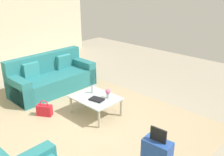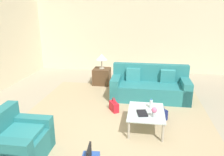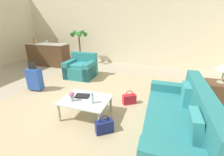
{
  "view_description": "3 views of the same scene",
  "coord_description": "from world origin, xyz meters",
  "px_view_note": "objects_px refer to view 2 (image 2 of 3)",
  "views": [
    {
      "loc": [
        -3.11,
        2.71,
        2.7
      ],
      "look_at": [
        -0.14,
        -0.43,
        1.0
      ],
      "focal_mm": 40.0,
      "sensor_mm": 36.0,
      "label": 1
    },
    {
      "loc": [
        -3.8,
        -0.42,
        2.43
      ],
      "look_at": [
        0.88,
        0.3,
        0.96
      ],
      "focal_mm": 35.0,
      "sensor_mm": 36.0,
      "label": 2
    },
    {
      "loc": [
        1.77,
        -2.92,
        1.9
      ],
      "look_at": [
        0.77,
        0.11,
        0.7
      ],
      "focal_mm": 24.0,
      "sensor_mm": 36.0,
      "label": 3
    }
  ],
  "objects_px": {
    "side_table": "(102,76)",
    "handbag_red": "(114,106)",
    "armchair": "(15,143)",
    "coffee_table": "(146,114)",
    "couch": "(150,87)",
    "water_bottle": "(151,104)",
    "handbag_navy": "(161,113)",
    "coffee_table_book": "(142,113)",
    "flower_vase": "(154,111)",
    "table_lamp": "(102,57)"
  },
  "relations": [
    {
      "from": "coffee_table",
      "to": "handbag_navy",
      "type": "distance_m",
      "value": 0.69
    },
    {
      "from": "couch",
      "to": "water_bottle",
      "type": "bearing_deg",
      "value": 180.0
    },
    {
      "from": "couch",
      "to": "coffee_table",
      "type": "xyz_separation_m",
      "value": [
        -1.8,
        0.1,
        0.05
      ]
    },
    {
      "from": "flower_vase",
      "to": "side_table",
      "type": "height_order",
      "value": "flower_vase"
    },
    {
      "from": "armchair",
      "to": "table_lamp",
      "type": "bearing_deg",
      "value": -9.24
    },
    {
      "from": "armchair",
      "to": "handbag_red",
      "type": "bearing_deg",
      "value": -33.81
    },
    {
      "from": "coffee_table",
      "to": "water_bottle",
      "type": "relative_size",
      "value": 4.75
    },
    {
      "from": "side_table",
      "to": "handbag_red",
      "type": "distance_m",
      "value": 2.17
    },
    {
      "from": "water_bottle",
      "to": "coffee_table_book",
      "type": "relative_size",
      "value": 0.71
    },
    {
      "from": "couch",
      "to": "coffee_table",
      "type": "relative_size",
      "value": 2.23
    },
    {
      "from": "armchair",
      "to": "coffee_table",
      "type": "relative_size",
      "value": 1.01
    },
    {
      "from": "flower_vase",
      "to": "side_table",
      "type": "relative_size",
      "value": 0.37
    },
    {
      "from": "armchair",
      "to": "coffee_table",
      "type": "distance_m",
      "value": 2.53
    },
    {
      "from": "armchair",
      "to": "side_table",
      "type": "height_order",
      "value": "armchair"
    },
    {
      "from": "side_table",
      "to": "table_lamp",
      "type": "height_order",
      "value": "table_lamp"
    },
    {
      "from": "table_lamp",
      "to": "coffee_table_book",
      "type": "bearing_deg",
      "value": -154.07
    },
    {
      "from": "water_bottle",
      "to": "side_table",
      "type": "relative_size",
      "value": 0.36
    },
    {
      "from": "couch",
      "to": "side_table",
      "type": "height_order",
      "value": "couch"
    },
    {
      "from": "couch",
      "to": "handbag_navy",
      "type": "height_order",
      "value": "couch"
    },
    {
      "from": "side_table",
      "to": "table_lamp",
      "type": "bearing_deg",
      "value": 180.0
    },
    {
      "from": "coffee_table",
      "to": "handbag_red",
      "type": "height_order",
      "value": "coffee_table"
    },
    {
      "from": "couch",
      "to": "handbag_red",
      "type": "relative_size",
      "value": 6.04
    },
    {
      "from": "couch",
      "to": "coffee_table_book",
      "type": "xyz_separation_m",
      "value": [
        -1.92,
        0.18,
        0.11
      ]
    },
    {
      "from": "water_bottle",
      "to": "flower_vase",
      "type": "bearing_deg",
      "value": -173.21
    },
    {
      "from": "water_bottle",
      "to": "side_table",
      "type": "height_order",
      "value": "water_bottle"
    },
    {
      "from": "water_bottle",
      "to": "coffee_table_book",
      "type": "xyz_separation_m",
      "value": [
        -0.32,
        0.18,
        -0.08
      ]
    },
    {
      "from": "couch",
      "to": "coffee_table",
      "type": "height_order",
      "value": "couch"
    },
    {
      "from": "handbag_red",
      "to": "couch",
      "type": "bearing_deg",
      "value": -40.47
    },
    {
      "from": "coffee_table_book",
      "to": "handbag_navy",
      "type": "height_order",
      "value": "coffee_table_book"
    },
    {
      "from": "coffee_table",
      "to": "coffee_table_book",
      "type": "xyz_separation_m",
      "value": [
        -0.12,
        0.08,
        0.06
      ]
    },
    {
      "from": "armchair",
      "to": "table_lamp",
      "type": "distance_m",
      "value": 4.2
    },
    {
      "from": "flower_vase",
      "to": "handbag_red",
      "type": "bearing_deg",
      "value": 43.84
    },
    {
      "from": "couch",
      "to": "flower_vase",
      "type": "height_order",
      "value": "couch"
    },
    {
      "from": "armchair",
      "to": "water_bottle",
      "type": "xyz_separation_m",
      "value": [
        1.5,
        -2.27,
        0.21
      ]
    },
    {
      "from": "coffee_table",
      "to": "handbag_navy",
      "type": "relative_size",
      "value": 2.71
    },
    {
      "from": "side_table",
      "to": "couch",
      "type": "bearing_deg",
      "value": -122.02
    },
    {
      "from": "couch",
      "to": "handbag_navy",
      "type": "relative_size",
      "value": 6.04
    },
    {
      "from": "side_table",
      "to": "handbag_red",
      "type": "bearing_deg",
      "value": -160.8
    },
    {
      "from": "couch",
      "to": "coffee_table_book",
      "type": "distance_m",
      "value": 1.93
    },
    {
      "from": "coffee_table",
      "to": "coffee_table_book",
      "type": "bearing_deg",
      "value": 146.31
    },
    {
      "from": "flower_vase",
      "to": "handbag_navy",
      "type": "height_order",
      "value": "flower_vase"
    },
    {
      "from": "side_table",
      "to": "handbag_red",
      "type": "xyz_separation_m",
      "value": [
        -2.04,
        -0.71,
        -0.14
      ]
    },
    {
      "from": "coffee_table_book",
      "to": "handbag_red",
      "type": "bearing_deg",
      "value": 27.53
    },
    {
      "from": "couch",
      "to": "table_lamp",
      "type": "height_order",
      "value": "table_lamp"
    },
    {
      "from": "coffee_table",
      "to": "coffee_table_book",
      "type": "height_order",
      "value": "coffee_table_book"
    },
    {
      "from": "water_bottle",
      "to": "coffee_table_book",
      "type": "bearing_deg",
      "value": 150.64
    },
    {
      "from": "couch",
      "to": "armchair",
      "type": "distance_m",
      "value": 3.84
    },
    {
      "from": "coffee_table",
      "to": "water_bottle",
      "type": "distance_m",
      "value": 0.27
    },
    {
      "from": "water_bottle",
      "to": "coffee_table",
      "type": "bearing_deg",
      "value": 153.43
    },
    {
      "from": "coffee_table_book",
      "to": "handbag_red",
      "type": "height_order",
      "value": "coffee_table_book"
    }
  ]
}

